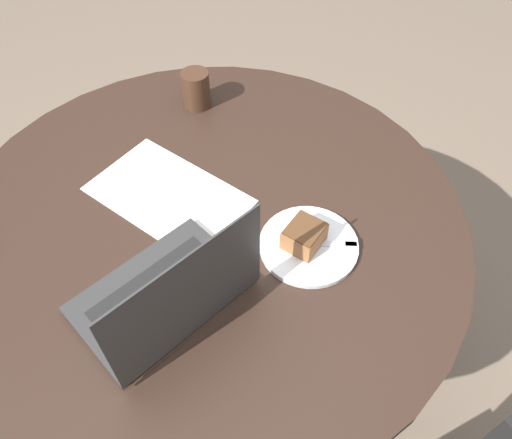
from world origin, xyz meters
name	(u,v)px	position (x,y,z in m)	size (l,w,h in m)	color
ground_plane	(223,357)	(0.00, 0.00, 0.00)	(12.00, 12.00, 0.00)	#6B5B4C
dining_table	(211,252)	(0.00, 0.00, 0.62)	(1.20, 1.20, 0.77)	black
paper_document	(168,195)	(-0.11, 0.04, 0.77)	(0.42, 0.34, 0.00)	white
plate	(309,245)	(0.24, -0.02, 0.77)	(0.22, 0.22, 0.01)	silver
cake_slice	(304,236)	(0.23, -0.03, 0.80)	(0.09, 0.10, 0.05)	brown
fork	(326,244)	(0.28, -0.02, 0.78)	(0.17, 0.06, 0.00)	silver
coffee_glass	(196,89)	(-0.16, 0.38, 0.82)	(0.08, 0.08, 0.10)	#3D2619
laptop	(168,295)	(0.01, -0.24, 0.81)	(0.36, 0.40, 0.25)	#2D2D2D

